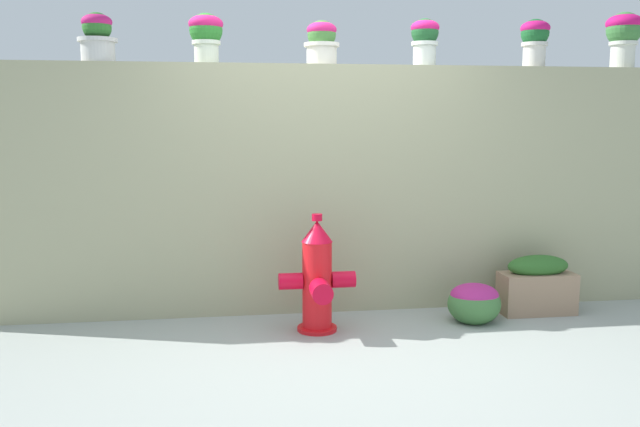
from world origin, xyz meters
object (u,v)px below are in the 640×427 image
Objects in this scene: potted_plant_2 at (206,33)px; planter_box at (537,286)px; potted_plant_3 at (322,41)px; flower_bush_left at (474,301)px; potted_plant_4 at (425,37)px; fire_hydrant at (317,279)px; potted_plant_1 at (97,36)px; potted_plant_6 at (624,33)px; potted_plant_5 at (535,38)px.

potted_plant_2 is 3.36m from planter_box.
potted_plant_3 is 0.85× the size of flower_bush_left.
planter_box is at bearing -26.42° from potted_plant_4.
potted_plant_2 is 1.10× the size of potted_plant_3.
fire_hydrant reaches higher than planter_box.
planter_box is (0.60, 0.17, 0.06)m from flower_bush_left.
potted_plant_6 is (4.38, 0.04, 0.11)m from potted_plant_1.
potted_plant_3 is at bearing -0.33° from potted_plant_2.
potted_plant_4 is at bearing -1.93° from potted_plant_3.
flower_bush_left is at bearing -11.52° from potted_plant_1.
potted_plant_2 reaches higher than potted_plant_3.
potted_plant_1 is 4.02m from planter_box.
potted_plant_4 is (1.78, -0.03, -0.01)m from potted_plant_2.
potted_plant_3 is 1.94m from fire_hydrant.
fire_hydrant is at bearing -101.10° from potted_plant_3.
potted_plant_6 reaches higher than potted_plant_2.
potted_plant_5 is 0.96× the size of flower_bush_left.
potted_plant_1 is 2.51m from fire_hydrant.
potted_plant_4 reaches higher than potted_plant_1.
potted_plant_2 is 2.74m from potted_plant_5.
fire_hydrant is 1.87m from planter_box.
planter_box reaches higher than flower_bush_left.
potted_plant_1 is at bearing 168.48° from flower_bush_left.
potted_plant_5 is at bearing 77.70° from planter_box.
potted_plant_1 is 0.62× the size of planter_box.
potted_plant_1 is at bearing -179.70° from potted_plant_4.
potted_plant_4 is 0.80× the size of potted_plant_6.
potted_plant_2 is at bearing 3.30° from potted_plant_1.
potted_plant_6 reaches higher than potted_plant_1.
potted_plant_2 is 2.13m from fire_hydrant.
planter_box is at bearing -9.95° from potted_plant_2.
potted_plant_1 is 1.05× the size of potted_plant_3.
potted_plant_1 is at bearing 158.66° from fire_hydrant.
potted_plant_2 reaches higher than planter_box.
planter_box is at bearing 15.56° from flower_bush_left.
potted_plant_5 is (0.96, -0.00, 0.01)m from potted_plant_4.
potted_plant_3 is 0.59× the size of planter_box.
potted_plant_2 reaches higher than potted_plant_4.
potted_plant_2 is at bearing 179.22° from potted_plant_5.
flower_bush_left is at bearing -164.44° from planter_box.
potted_plant_5 reaches higher than potted_plant_3.
planter_box is (0.86, -0.43, -2.02)m from potted_plant_4.
potted_plant_6 is at bearing 26.30° from planter_box.
potted_plant_5 reaches higher than flower_bush_left.
potted_plant_6 is (1.78, 0.02, 0.07)m from potted_plant_4.
potted_plant_5 reaches higher than fire_hydrant.
planter_box is (1.72, -0.46, -1.98)m from potted_plant_3.
potted_plant_5 reaches higher than potted_plant_4.
potted_plant_2 is 0.98× the size of potted_plant_5.
potted_plant_6 is (2.64, -0.00, 0.11)m from potted_plant_3.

